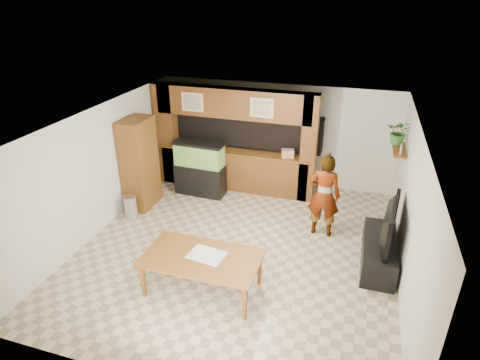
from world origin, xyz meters
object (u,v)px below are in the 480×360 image
(television, at_px, (384,222))
(aquarium, at_px, (200,169))
(pantry_cabinet, at_px, (140,164))
(dining_table, at_px, (202,275))
(person, at_px, (324,196))

(television, bearing_deg, aquarium, 75.76)
(pantry_cabinet, height_order, dining_table, pantry_cabinet)
(pantry_cabinet, bearing_deg, person, -0.20)
(television, xyz_separation_m, person, (-1.15, 0.75, -0.02))
(person, bearing_deg, aquarium, -15.36)
(person, height_order, dining_table, person)
(pantry_cabinet, xyz_separation_m, television, (5.35, -0.77, -0.14))
(dining_table, bearing_deg, television, 30.19)
(aquarium, bearing_deg, pantry_cabinet, -137.08)
(pantry_cabinet, height_order, television, pantry_cabinet)
(aquarium, xyz_separation_m, dining_table, (1.40, -3.36, -0.32))
(pantry_cabinet, relative_size, dining_table, 1.08)
(television, height_order, dining_table, television)
(aquarium, height_order, dining_table, aquarium)
(pantry_cabinet, bearing_deg, aquarium, 40.29)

